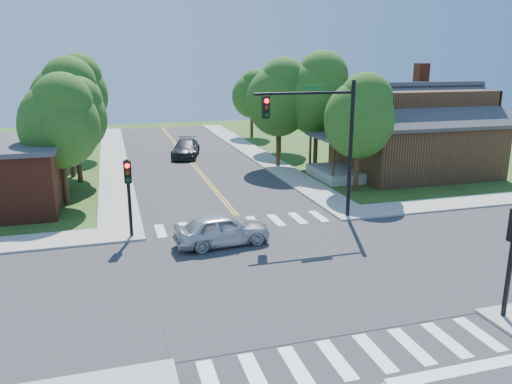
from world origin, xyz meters
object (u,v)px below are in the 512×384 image
object	(u,v)px
signal_pole_nw	(128,184)
house_ne	(414,128)
car_silver	(222,230)
car_dgrey	(186,149)
signal_mast_ne	(321,128)

from	to	relation	value
signal_pole_nw	house_ne	world-z (taller)	house_ne
signal_pole_nw	car_silver	size ratio (longest dim) A/B	0.85
car_silver	car_dgrey	distance (m)	21.59
signal_pole_nw	car_dgrey	world-z (taller)	signal_pole_nw
signal_mast_ne	house_ne	world-z (taller)	signal_mast_ne
signal_mast_ne	signal_pole_nw	bearing A→B (deg)	-179.93
signal_pole_nw	signal_mast_ne	bearing A→B (deg)	0.07
signal_pole_nw	house_ne	size ratio (longest dim) A/B	0.29
signal_pole_nw	car_silver	world-z (taller)	signal_pole_nw
signal_mast_ne	car_dgrey	world-z (taller)	signal_mast_ne
house_ne	car_dgrey	xyz separation A→B (m)	(-15.17, 10.80, -2.58)
car_dgrey	signal_mast_ne	bearing A→B (deg)	-63.17
car_silver	house_ne	bearing A→B (deg)	-62.77
house_ne	car_silver	size ratio (longest dim) A/B	2.93
house_ne	car_silver	world-z (taller)	house_ne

